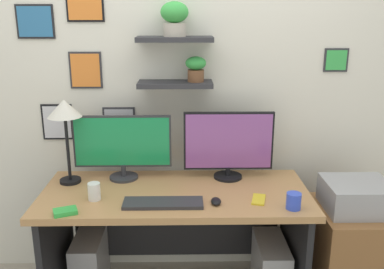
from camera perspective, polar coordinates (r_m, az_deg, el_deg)
The scene contains 14 objects.
back_wall_assembly at distance 2.79m, azimuth -2.30°, elevation 7.58°, with size 4.40×0.24×2.70m.
desk at distance 2.68m, azimuth -2.18°, elevation -11.29°, with size 1.58×0.68×0.75m.
monitor_left at distance 2.69m, azimuth -9.31°, elevation -1.37°, with size 0.61×0.18×0.41m.
monitor_right at distance 2.68m, azimuth 4.92°, elevation -1.29°, with size 0.56×0.18×0.43m.
keyboard at distance 2.37m, azimuth -3.89°, elevation -9.16°, with size 0.44×0.14×0.02m, color #2D2D33.
computer_mouse at distance 2.38m, azimuth 3.24°, elevation -8.94°, with size 0.06×0.09×0.03m, color black.
desk_lamp at distance 2.64m, azimuth -16.71°, elevation 2.53°, with size 0.20×0.20×0.52m.
cell_phone at distance 2.45m, azimuth 8.94°, elevation -8.60°, with size 0.07×0.14×0.01m, color yellow.
coffee_mug at distance 2.37m, azimuth 13.49°, elevation -8.68°, with size 0.08×0.08×0.09m, color blue.
pen_cup at distance 2.47m, azimuth -13.00°, elevation -7.46°, with size 0.07×0.07×0.10m, color white.
scissors_tray at distance 2.37m, azimuth -16.66°, elevation -9.88°, with size 0.12×0.08×0.02m, color green.
drawer_cabinet at distance 2.90m, azimuth 20.44°, elevation -15.06°, with size 0.44×0.50×0.64m, color brown.
printer at distance 2.72m, azimuth 21.28°, elevation -7.70°, with size 0.38×0.34×0.17m, color #9E9EA3.
computer_tower_left at distance 2.98m, azimuth -13.49°, elevation -16.42°, with size 0.18×0.40×0.38m, color #99999E.
Camera 1 is at (0.06, -2.32, 1.78)m, focal length 39.73 mm.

